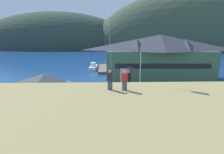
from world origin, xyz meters
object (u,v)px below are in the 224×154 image
parked_car_front_row_end (95,95)px  moored_boat_wharfside (93,67)px  wharf_dock (104,69)px  parked_car_lone_by_shed (127,96)px  parked_car_mid_row_center (159,93)px  parked_car_mid_row_far (6,110)px  storage_shed_waterside (128,70)px  parked_car_front_row_red (103,106)px  parked_car_corner_spot (15,95)px  parking_light_pole (140,70)px  parked_car_mid_row_near (223,111)px  person_kite_flyer (110,79)px  storage_shed_near_lot (45,89)px  parked_car_back_row_left (214,96)px  harbor_lodge (159,56)px  person_companion (125,80)px  parked_car_front_row_silver (48,113)px  parked_car_back_row_right (148,106)px

parked_car_front_row_end → moored_boat_wharfside: bearing=94.5°
wharf_dock → parked_car_lone_by_shed: 27.85m
parked_car_lone_by_shed → parked_car_mid_row_center: 5.83m
wharf_dock → parked_car_mid_row_far: parked_car_mid_row_far is taller
storage_shed_waterside → parked_car_front_row_red: storage_shed_waterside is taller
parked_car_corner_spot → parking_light_pole: 21.81m
parked_car_mid_row_near → person_kite_flyer: person_kite_flyer is taller
wharf_dock → parked_car_mid_row_center: 27.69m
storage_shed_near_lot → parked_car_back_row_left: bearing=2.0°
harbor_lodge → parked_car_front_row_red: bearing=-123.3°
parked_car_back_row_left → parked_car_corner_spot: 32.59m
parked_car_mid_row_center → person_kite_flyer: size_ratio=2.33×
parked_car_lone_by_shed → parked_car_mid_row_near: size_ratio=0.99×
parked_car_mid_row_center → person_companion: (-7.30, -14.91, 6.17)m
parked_car_mid_row_near → parked_car_mid_row_far: (-28.72, 1.25, 0.00)m
harbor_lodge → person_kite_flyer: size_ratio=14.43×
harbor_lodge → parking_light_pole: harbor_lodge is taller
parked_car_front_row_silver → parking_light_pole: size_ratio=0.58×
storage_shed_near_lot → parked_car_mid_row_center: bearing=8.0°
parked_car_back_row_left → parked_car_back_row_right: (-11.67, -4.19, 0.00)m
parked_car_front_row_end → person_kite_flyer: bearing=-80.9°
parked_car_front_row_silver → parked_car_back_row_right: bearing=8.6°
storage_shed_near_lot → parked_car_mid_row_center: 18.47m
storage_shed_near_lot → parked_car_front_row_silver: 5.79m
storage_shed_near_lot → parked_car_lone_by_shed: bearing=4.3°
storage_shed_near_lot → parked_car_mid_row_center: (18.23, 2.55, -1.57)m
parked_car_front_row_red → person_companion: size_ratio=2.44×
parked_car_front_row_end → person_companion: (3.48, -14.15, 6.17)m
moored_boat_wharfside → parked_car_back_row_right: 33.91m
harbor_lodge → parked_car_mid_row_center: 15.60m
parked_car_front_row_red → person_kite_flyer: bearing=-84.4°
storage_shed_near_lot → moored_boat_wharfside: 29.74m
parked_car_back_row_right → parked_car_front_row_silver: same height
storage_shed_near_lot → parked_car_front_row_end: 7.82m
parked_car_front_row_silver → person_kite_flyer: size_ratio=2.28×
wharf_dock → parked_car_lone_by_shed: (4.02, -27.55, 0.71)m
parked_car_front_row_red → parked_car_mid_row_center: same height
harbor_lodge → person_kite_flyer: (-12.29, -29.18, 1.65)m
wharf_dock → parked_car_back_row_left: (18.24, -27.54, 0.71)m
parked_car_corner_spot → person_kite_flyer: 22.03m
parked_car_mid_row_center → person_companion: size_ratio=2.49×
parked_car_lone_by_shed → person_companion: bearing=-97.2°
person_companion → wharf_dock: bearing=93.3°
wharf_dock → parked_car_front_row_red: bearing=-89.6°
parked_car_corner_spot → person_kite_flyer: size_ratio=2.32×
parked_car_corner_spot → parked_car_mid_row_far: same height
parked_car_mid_row_far → person_companion: bearing=-29.3°
parked_car_back_row_left → harbor_lodge: bearing=106.9°
storage_shed_waterside → parking_light_pole: size_ratio=0.73×
parked_car_mid_row_center → parked_car_front_row_red: bearing=-149.1°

